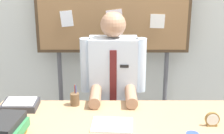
# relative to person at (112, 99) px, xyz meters

# --- Properties ---
(back_wall) EXTENTS (6.40, 0.08, 2.70)m
(back_wall) POSITION_rel_person_xyz_m (-0.00, 0.66, 0.69)
(back_wall) COLOR silver
(back_wall) RESTS_ON ground_plane
(person) EXTENTS (0.55, 0.56, 1.42)m
(person) POSITION_rel_person_xyz_m (0.00, 0.00, 0.00)
(person) COLOR #2D2D33
(person) RESTS_ON ground_plane
(book_stack) EXTENTS (0.22, 0.31, 0.15)m
(book_stack) POSITION_rel_person_xyz_m (-0.65, -0.86, 0.16)
(book_stack) COLOR olive
(book_stack) RESTS_ON desk
(open_notebook) EXTENTS (0.29, 0.23, 0.01)m
(open_notebook) POSITION_rel_person_xyz_m (-0.01, -0.64, 0.09)
(open_notebook) COLOR white
(open_notebook) RESTS_ON desk
(desk_clock) EXTENTS (0.10, 0.04, 0.10)m
(desk_clock) POSITION_rel_person_xyz_m (0.67, -0.64, 0.13)
(desk_clock) COLOR olive
(desk_clock) RESTS_ON desk
(pen_holder) EXTENTS (0.07, 0.07, 0.16)m
(pen_holder) POSITION_rel_person_xyz_m (-0.30, -0.30, 0.13)
(pen_holder) COLOR brown
(pen_holder) RESTS_ON desk
(paper_tray) EXTENTS (0.26, 0.20, 0.06)m
(paper_tray) POSITION_rel_person_xyz_m (-0.70, -0.36, 0.11)
(paper_tray) COLOR #333338
(paper_tray) RESTS_ON desk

